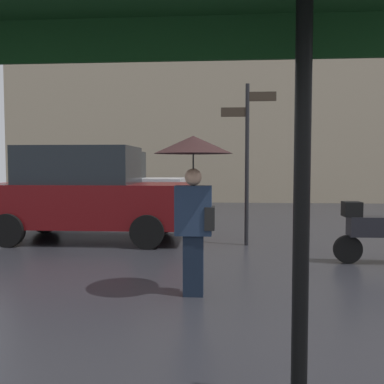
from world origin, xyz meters
TOP-DOWN VIEW (x-y plane):
  - pedestrian_with_umbrella at (-0.33, 2.36)m, footprint 0.95×0.95m
  - parked_scooter at (2.50, 4.31)m, footprint 1.44×0.32m
  - parked_car_left at (-2.86, 6.18)m, footprint 4.24×1.99m
  - parked_car_right at (-3.43, 9.69)m, footprint 4.44×1.87m
  - street_signpost at (0.49, 5.83)m, footprint 1.08×0.08m
  - building_block at (0.00, 17.15)m, footprint 19.19×2.76m

SIDE VIEW (x-z plane):
  - parked_scooter at x=2.50m, z-range -0.06..1.17m
  - parked_car_right at x=-3.43m, z-range 0.00..2.00m
  - parked_car_left at x=-2.86m, z-range 0.01..2.00m
  - pedestrian_with_umbrella at x=-0.33m, z-range 0.54..2.50m
  - street_signpost at x=0.49m, z-range 0.33..3.53m
  - building_block at x=0.00m, z-range 0.00..12.54m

